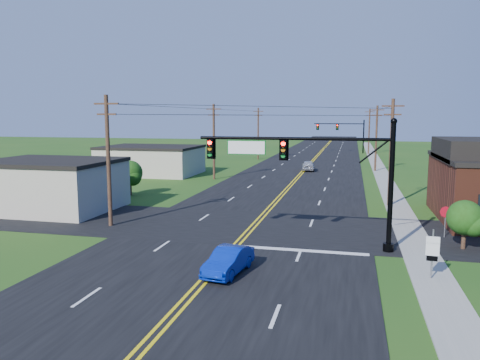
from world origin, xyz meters
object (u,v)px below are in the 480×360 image
(stop_sign, at_px, (446,215))
(blue_car, at_px, (228,261))
(signal_mast_main, at_px, (310,166))
(signal_mast_far, at_px, (342,131))
(route_sign, at_px, (432,251))

(stop_sign, bearing_deg, blue_car, -141.73)
(signal_mast_main, height_order, signal_mast_far, same)
(blue_car, bearing_deg, signal_mast_far, 96.04)
(route_sign, height_order, stop_sign, route_sign)
(signal_mast_far, height_order, stop_sign, signal_mast_far)
(route_sign, bearing_deg, stop_sign, 80.11)
(signal_mast_far, distance_m, blue_car, 77.86)
(signal_mast_far, relative_size, route_sign, 4.55)
(signal_mast_main, distance_m, route_sign, 8.16)
(stop_sign, bearing_deg, signal_mast_far, 94.76)
(stop_sign, bearing_deg, route_sign, -105.74)
(signal_mast_main, bearing_deg, route_sign, -35.42)
(signal_mast_far, xyz_separation_m, blue_car, (-3.43, -77.68, -3.93))
(signal_mast_main, relative_size, blue_car, 3.01)
(signal_mast_main, bearing_deg, stop_sign, 26.17)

